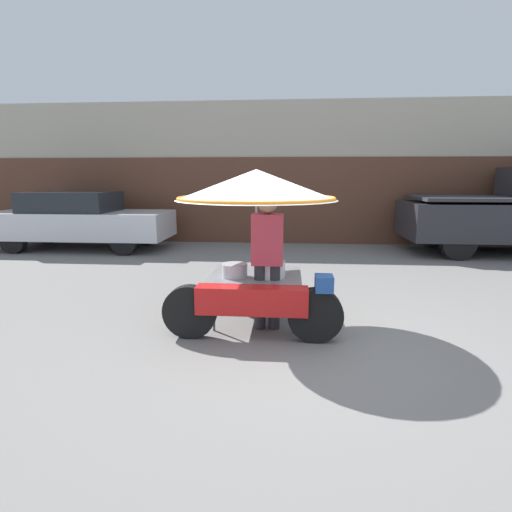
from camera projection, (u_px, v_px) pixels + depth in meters
The scene contains 5 objects.
ground_plane at pixel (293, 341), 4.64m from camera, with size 36.00×36.00×0.00m, color slate.
shopfront_building at pixel (292, 174), 12.06m from camera, with size 28.00×2.06×3.92m.
vendor_motorcycle_cart at pixel (256, 204), 4.95m from camera, with size 2.10×2.03×1.97m.
vendor_person at pixel (267, 255), 4.85m from camera, with size 0.38×0.22×1.66m.
parked_car at pixel (79, 220), 10.38m from camera, with size 4.56×1.70×1.49m.
Camera 1 is at (-0.07, -4.37, 1.88)m, focal length 28.00 mm.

